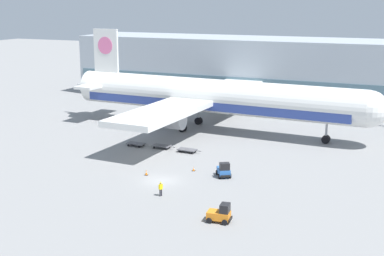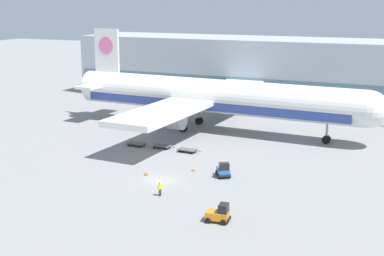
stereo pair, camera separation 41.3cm
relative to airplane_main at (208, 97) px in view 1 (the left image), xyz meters
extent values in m
plane|color=gray|center=(4.94, -27.73, -5.84)|extent=(400.00, 400.00, 0.00)
cube|color=#9EA8B2|center=(2.43, 31.49, 1.16)|extent=(90.00, 18.00, 14.00)
cube|color=slate|center=(2.43, 22.39, -1.99)|extent=(88.20, 0.20, 4.90)
cylinder|color=white|center=(0.79, -0.03, 0.26)|extent=(52.19, 7.91, 5.80)
cube|color=#2D428E|center=(0.79, -0.03, -1.04)|extent=(48.03, 7.63, 1.45)
sphere|color=white|center=(26.77, -1.09, 0.26)|extent=(5.68, 5.68, 5.68)
cone|color=white|center=(-25.19, 1.03, 0.26)|extent=(6.60, 5.77, 5.51)
cube|color=white|center=(-21.03, 0.86, 7.16)|extent=(5.21, 0.65, 8.00)
cylinder|color=pink|center=(-21.03, 0.86, 8.12)|extent=(3.22, 0.68, 3.20)
cube|color=white|center=(-22.07, 0.90, 0.84)|extent=(4.13, 13.14, 0.50)
cube|color=white|center=(-1.81, 0.07, -0.46)|extent=(9.95, 48.29, 0.90)
cylinder|color=#9EA0A5|center=(-2.22, -10.00, -2.26)|extent=(4.31, 2.97, 2.80)
cylinder|color=#9EA0A5|center=(-1.40, 10.15, -2.26)|extent=(4.31, 2.97, 2.80)
cylinder|color=#9EA0A5|center=(20.54, -0.84, -3.19)|extent=(0.36, 0.36, 4.00)
cylinder|color=black|center=(20.54, -0.84, -5.19)|extent=(1.34, 0.95, 1.30)
cylinder|color=#9EA0A5|center=(-3.50, -3.06, -3.19)|extent=(0.36, 0.36, 4.00)
cylinder|color=black|center=(-3.50, -3.06, -5.19)|extent=(1.34, 0.95, 1.30)
cylinder|color=#9EA0A5|center=(-3.23, 3.33, -3.19)|extent=(0.36, 0.36, 4.00)
cylinder|color=black|center=(-3.23, 3.33, -5.19)|extent=(1.34, 0.95, 1.30)
cube|color=#2D66B7|center=(11.50, -22.88, -5.14)|extent=(2.40, 2.69, 0.80)
cube|color=black|center=(11.84, -23.43, -4.29)|extent=(1.53, 1.42, 0.90)
cube|color=black|center=(12.14, -23.92, -5.42)|extent=(1.16, 0.80, 0.24)
cylinder|color=black|center=(12.52, -23.20, -5.54)|extent=(0.52, 0.64, 0.60)
cylinder|color=black|center=(11.32, -23.93, -5.54)|extent=(0.52, 0.64, 0.60)
cylinder|color=black|center=(11.67, -21.82, -5.54)|extent=(0.52, 0.64, 0.60)
cylinder|color=black|center=(10.48, -22.56, -5.54)|extent=(0.52, 0.64, 0.60)
cube|color=orange|center=(16.17, -36.71, -5.14)|extent=(2.45, 1.66, 0.80)
cube|color=black|center=(16.82, -36.63, -4.29)|extent=(1.04, 1.34, 0.90)
cube|color=black|center=(17.39, -36.56, -5.42)|extent=(0.30, 1.27, 0.24)
cylinder|color=black|center=(16.89, -35.92, -5.54)|extent=(0.62, 0.31, 0.60)
cylinder|color=black|center=(17.05, -37.31, -5.54)|extent=(0.62, 0.31, 0.60)
cylinder|color=black|center=(15.29, -36.10, -5.54)|extent=(0.62, 0.31, 0.60)
cylinder|color=black|center=(15.45, -37.50, -5.54)|extent=(0.62, 0.31, 0.60)
cube|color=#56565B|center=(-6.18, -14.54, -5.42)|extent=(2.85, 1.59, 0.12)
cube|color=#56565B|center=(-4.33, -14.60, -5.42)|extent=(0.90, 0.11, 0.08)
cylinder|color=black|center=(-5.18, -13.94, -5.66)|extent=(0.36, 0.16, 0.36)
cylinder|color=black|center=(-5.22, -15.21, -5.66)|extent=(0.36, 0.16, 0.36)
cylinder|color=black|center=(-7.14, -13.88, -5.66)|extent=(0.36, 0.16, 0.36)
cylinder|color=black|center=(-7.18, -15.15, -5.66)|extent=(0.36, 0.16, 0.36)
cube|color=#56565B|center=(-1.92, -14.11, -5.42)|extent=(2.85, 1.59, 0.12)
cube|color=#56565B|center=(-0.07, -14.17, -5.42)|extent=(0.90, 0.11, 0.08)
cylinder|color=black|center=(-0.92, -13.50, -5.66)|extent=(0.36, 0.16, 0.36)
cylinder|color=black|center=(-0.96, -14.77, -5.66)|extent=(0.36, 0.16, 0.36)
cylinder|color=black|center=(-2.88, -13.44, -5.66)|extent=(0.36, 0.16, 0.36)
cylinder|color=black|center=(-2.92, -14.71, -5.66)|extent=(0.36, 0.16, 0.36)
cube|color=#56565B|center=(2.58, -14.51, -5.42)|extent=(2.85, 1.59, 0.12)
cube|color=#56565B|center=(4.43, -14.57, -5.42)|extent=(0.90, 0.11, 0.08)
cylinder|color=black|center=(3.58, -13.91, -5.66)|extent=(0.36, 0.16, 0.36)
cylinder|color=black|center=(3.54, -15.18, -5.66)|extent=(0.36, 0.16, 0.36)
cylinder|color=black|center=(1.62, -13.85, -5.66)|extent=(0.36, 0.16, 0.36)
cylinder|color=black|center=(1.58, -15.12, -5.66)|extent=(0.36, 0.16, 0.36)
cylinder|color=black|center=(7.34, -32.61, -5.43)|extent=(0.14, 0.14, 0.82)
cylinder|color=black|center=(7.44, -32.44, -5.43)|extent=(0.14, 0.14, 0.82)
cube|color=yellow|center=(7.39, -32.52, -4.71)|extent=(0.37, 0.42, 0.62)
cylinder|color=yellow|center=(7.27, -32.73, -4.68)|extent=(0.09, 0.09, 0.56)
cylinder|color=yellow|center=(7.51, -32.32, -4.68)|extent=(0.09, 0.09, 0.56)
sphere|color=#846047|center=(7.39, -32.52, -4.29)|extent=(0.22, 0.22, 0.22)
sphere|color=yellow|center=(7.39, -32.52, -4.23)|extent=(0.21, 0.21, 0.21)
cube|color=black|center=(7.05, -22.34, -5.82)|extent=(0.40, 0.40, 0.04)
cone|color=orange|center=(7.05, -22.34, -5.55)|extent=(0.32, 0.32, 0.51)
cylinder|color=white|center=(7.05, -22.34, -5.52)|extent=(0.19, 0.19, 0.07)
cube|color=black|center=(2.18, -26.48, -5.82)|extent=(0.40, 0.40, 0.04)
cone|color=orange|center=(2.18, -26.48, -5.44)|extent=(0.32, 0.32, 0.72)
cylinder|color=white|center=(2.18, -26.48, -5.41)|extent=(0.19, 0.19, 0.10)
camera|label=1|loc=(34.32, -84.35, 16.09)|focal=50.00mm
camera|label=2|loc=(34.70, -84.18, 16.09)|focal=50.00mm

